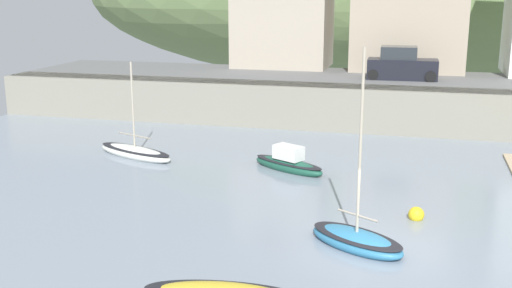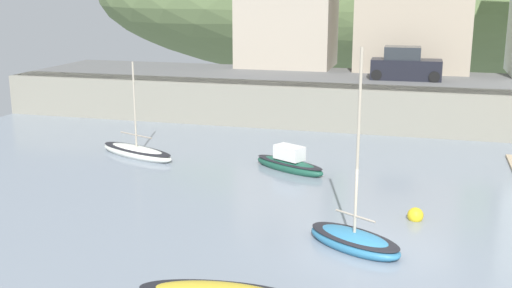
# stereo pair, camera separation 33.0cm
# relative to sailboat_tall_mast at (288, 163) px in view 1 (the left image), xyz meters

# --- Properties ---
(quay_seawall) EXTENTS (48.00, 9.40, 2.40)m
(quay_seawall) POSITION_rel_sailboat_tall_mast_xyz_m (4.37, 9.46, 1.06)
(quay_seawall) COLOR gray
(quay_seawall) RESTS_ON ground
(sailboat_tall_mast) EXTENTS (3.71, 2.62, 1.23)m
(sailboat_tall_mast) POSITION_rel_sailboat_tall_mast_xyz_m (0.00, 0.00, 0.00)
(sailboat_tall_mast) COLOR #1C503D
(sailboat_tall_mast) RESTS_ON ground
(sailboat_white_hull) EXTENTS (4.64, 2.83, 4.59)m
(sailboat_white_hull) POSITION_rel_sailboat_tall_mast_xyz_m (-7.45, 0.39, -0.08)
(sailboat_white_hull) COLOR silver
(sailboat_white_hull) RESTS_ON ground
(motorboat_with_cabin) EXTENTS (3.50, 2.85, 6.24)m
(motorboat_with_cabin) POSITION_rel_sailboat_tall_mast_xyz_m (3.73, -7.70, -0.05)
(motorboat_with_cabin) COLOR teal
(motorboat_with_cabin) RESTS_ON ground
(parked_car_near_slipway) EXTENTS (4.14, 1.82, 1.95)m
(parked_car_near_slipway) POSITION_rel_sailboat_tall_mast_xyz_m (4.24, 12.66, 2.91)
(parked_car_near_slipway) COLOR black
(parked_car_near_slipway) RESTS_ON ground
(mooring_buoy) EXTENTS (0.55, 0.55, 0.55)m
(mooring_buoy) POSITION_rel_sailboat_tall_mast_xyz_m (5.48, -4.80, -0.13)
(mooring_buoy) COLOR yellow
(mooring_buoy) RESTS_ON ground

